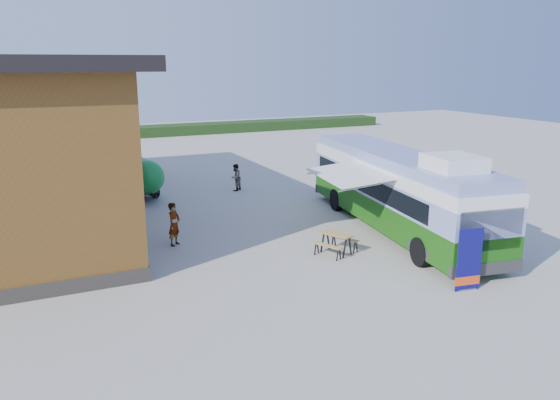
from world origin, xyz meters
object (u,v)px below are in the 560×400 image
picnic_table (336,239)px  slurry_tanker (134,172)px  person_a (174,224)px  person_b (236,177)px  bus (397,188)px  banner (469,265)px

picnic_table → slurry_tanker: bearing=87.7°
person_a → person_b: size_ratio=1.14×
bus → banner: (-1.92, -6.48, -1.06)m
person_a → person_b: person_a is taller
bus → person_a: 9.75m
bus → banner: bearing=-98.0°
banner → person_a: size_ratio=1.19×
person_a → slurry_tanker: size_ratio=0.29×
picnic_table → person_b: 11.81m
banner → slurry_tanker: bearing=120.8°
bus → person_b: size_ratio=8.52×
bus → picnic_table: bus is taller
banner → person_b: (-1.85, 16.71, -0.08)m
banner → bus: bearing=82.0°
person_b → bus: bearing=72.5°
bus → person_a: bearing=176.1°
picnic_table → bus: bearing=-2.8°
person_b → picnic_table: bearing=51.3°
bus → person_b: bearing=118.8°
banner → person_b: bearing=104.9°
person_b → person_a: bearing=17.4°
person_b → slurry_tanker: 5.74m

